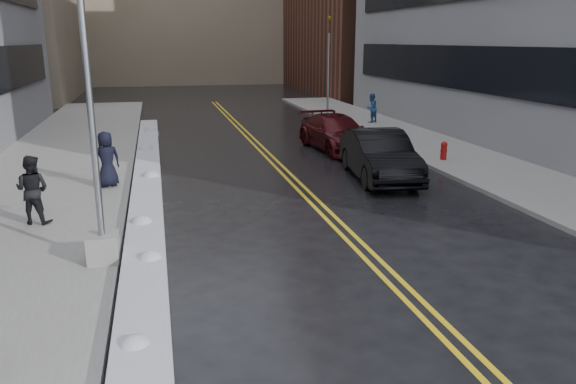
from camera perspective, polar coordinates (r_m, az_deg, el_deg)
ground at (r=11.15m, az=-1.53°, el=-10.03°), size 160.00×160.00×0.00m
sidewalk_west at (r=20.77m, az=-23.19°, el=0.93°), size 5.50×50.00×0.15m
sidewalk_east at (r=23.70m, az=17.60°, el=3.10°), size 4.00×50.00×0.15m
lane_line_left at (r=20.91m, az=-0.80°, el=2.07°), size 0.12×50.00×0.01m
lane_line_right at (r=20.97m, az=0.00°, el=2.11°), size 0.12×50.00×0.01m
snow_ridge at (r=18.47m, az=-14.13°, el=0.36°), size 0.90×30.00×0.34m
lamppost at (r=12.16m, az=-19.07°, el=3.84°), size 0.65×0.65×7.62m
fire_hydrant at (r=23.12m, az=15.55°, el=4.16°), size 0.26×0.26×0.73m
traffic_signal at (r=35.51m, az=4.14°, el=12.98°), size 0.16×0.20×6.00m
pedestrian_b at (r=15.80m, az=-24.54°, el=0.22°), size 1.04×0.92×1.79m
pedestrian_c at (r=18.96m, az=-17.95°, el=3.18°), size 1.04×0.88×1.80m
pedestrian_east at (r=32.93m, az=8.46°, el=8.44°), size 1.01×0.95×1.64m
car_black at (r=19.93m, az=9.25°, el=3.71°), size 2.37×5.34×1.70m
car_maroon at (r=25.12m, az=4.93°, el=6.01°), size 2.59×5.45×1.53m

